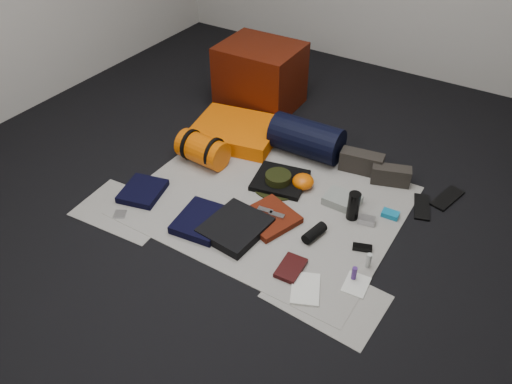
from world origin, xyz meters
The scene contains 37 objects.
floor centered at (0.00, 0.00, -0.01)m, with size 4.50×4.50×0.02m, color black.
newspaper_mat centered at (0.00, 0.00, 0.00)m, with size 1.60×1.30×0.01m, color #B6B2A8.
newspaper_sheet_front_left centered at (-0.70, -0.55, 0.00)m, with size 0.58×0.40×0.00m, color #B6B2A8.
newspaper_sheet_front_right centered at (0.65, -0.50, 0.00)m, with size 0.58×0.40×0.00m, color #B6B2A8.
red_cabinet centered at (-0.69, 1.03, 0.25)m, with size 0.61×0.50×0.50m, color #4C1205.
sleeping_pad centered at (-0.57, 0.50, 0.06)m, with size 0.60×0.49×0.11m, color #F96602.
stuff_sack centered at (-0.60, 0.12, 0.11)m, with size 0.20×0.20×0.34m, color #D95603.
sack_strap_left centered at (-0.70, 0.12, 0.11)m, with size 0.22×0.22×0.03m, color black.
sack_strap_right centered at (-0.50, 0.12, 0.11)m, with size 0.22×0.22×0.03m, color black.
navy_duffel centered at (-0.04, 0.58, 0.14)m, with size 0.26×0.26×0.50m, color black.
boonie_brim centered at (-0.02, 0.17, 0.01)m, with size 0.34×0.34×0.01m, color black.
boonie_crown centered at (-0.02, 0.17, 0.05)m, with size 0.17×0.17×0.07m, color black.
hiking_boot_left centered at (0.37, 0.60, 0.08)m, with size 0.28×0.11×0.14m, color #2C2823.
hiking_boot_right centered at (0.59, 0.58, 0.07)m, with size 0.25×0.09×0.12m, color #2C2823.
flip_flop_left centered at (0.85, 0.45, 0.01)m, with size 0.09×0.25×0.01m, color black.
flip_flop_right centered at (0.96, 0.62, 0.01)m, with size 0.10×0.27×0.01m, color black.
trousers_navy_a centered at (-0.71, -0.37, 0.03)m, with size 0.24×0.28×0.04m, color black.
trousers_navy_b centered at (-0.22, -0.40, 0.03)m, with size 0.28×0.32×0.05m, color black.
trousers_charcoal centered at (-0.01, -0.34, 0.03)m, with size 0.32×0.36×0.06m, color black.
black_tshirt centered at (-0.03, 0.20, 0.02)m, with size 0.33×0.31×0.03m, color black.
red_shirt centered at (0.10, -0.16, 0.03)m, with size 0.29×0.29×0.04m, color #591809.
orange_stuff_sack centered at (0.13, 0.23, 0.05)m, with size 0.14×0.14×0.09m, color #D95603.
first_aid_pouch centered at (0.41, 0.22, 0.03)m, with size 0.21×0.16×0.05m, color gray.
water_bottle centered at (0.52, 0.13, 0.10)m, with size 0.07×0.07×0.18m, color black.
speaker centered at (0.40, -0.14, 0.04)m, with size 0.06×0.06×0.16m, color black.
compact_camera centered at (0.61, 0.13, 0.03)m, with size 0.10×0.06×0.04m, color #B4B4B9.
cyan_case centered at (0.71, 0.26, 0.02)m, with size 0.10×0.06×0.03m, color #10729C.
toiletry_purple centered at (0.72, -0.32, 0.05)m, with size 0.03×0.03×0.08m, color #462475.
toiletry_clear centered at (0.75, -0.19, 0.05)m, with size 0.03×0.03×0.09m, color #B3B8B3.
paperback_book centered at (0.41, -0.44, 0.02)m, with size 0.12×0.19×0.03m, color black.
map_booklet centered at (0.54, -0.52, 0.01)m, with size 0.15×0.21×0.01m, color silver.
map_printout centered at (0.75, -0.35, 0.01)m, with size 0.12×0.16×0.01m, color silver.
sunglasses centered at (0.67, -0.09, 0.02)m, with size 0.11×0.04×0.03m, color black.
key_cluster centered at (-0.69, -0.60, 0.01)m, with size 0.07×0.07×0.01m, color #B4B4B9.
tape_roll centered at (-0.01, 0.23, 0.06)m, with size 0.05×0.05×0.04m, color silver.
energy_bar_a centered at (0.06, -0.14, 0.05)m, with size 0.10×0.04×0.01m, color #B4B4B9.
energy_bar_b centered at (0.14, -0.14, 0.05)m, with size 0.10×0.04×0.01m, color #B4B4B9.
Camera 1 is at (1.22, -2.09, 2.03)m, focal length 35.00 mm.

